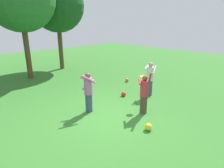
% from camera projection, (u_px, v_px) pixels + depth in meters
% --- Properties ---
extents(ground_plane, '(40.00, 40.00, 0.00)m').
position_uv_depth(ground_plane, '(106.00, 115.00, 7.71)').
color(ground_plane, '#387A2D').
extents(person_thrower, '(0.67, 0.67, 1.81)m').
position_uv_depth(person_thrower, '(144.00, 91.00, 7.60)').
color(person_thrower, '#4C382D').
rests_on(person_thrower, ground_plane).
extents(person_catcher, '(0.72, 0.66, 1.74)m').
position_uv_depth(person_catcher, '(150.00, 76.00, 9.48)').
color(person_catcher, '#38476B').
rests_on(person_catcher, ground_plane).
extents(person_bystander, '(0.73, 0.70, 1.70)m').
position_uv_depth(person_bystander, '(88.00, 89.00, 7.73)').
color(person_bystander, '#38476B').
rests_on(person_bystander, ground_plane).
extents(frisbee, '(0.27, 0.27, 0.08)m').
position_uv_depth(frisbee, '(143.00, 77.00, 8.18)').
color(frisbee, yellow).
extents(ball_red, '(0.24, 0.24, 0.24)m').
position_uv_depth(ball_red, '(124.00, 94.00, 9.68)').
color(ball_red, red).
rests_on(ball_red, ground_plane).
extents(ball_white, '(0.20, 0.20, 0.20)m').
position_uv_depth(ball_white, '(85.00, 87.00, 10.78)').
color(ball_white, white).
rests_on(ball_white, ground_plane).
extents(ball_orange, '(0.23, 0.23, 0.23)m').
position_uv_depth(ball_orange, '(127.00, 80.00, 12.05)').
color(ball_orange, orange).
rests_on(ball_orange, ground_plane).
extents(ball_yellow, '(0.26, 0.26, 0.26)m').
position_uv_depth(ball_yellow, '(148.00, 127.00, 6.62)').
color(ball_yellow, yellow).
rests_on(ball_yellow, ground_plane).
extents(tree_right, '(4.01, 4.01, 6.85)m').
position_uv_depth(tree_right, '(57.00, 5.00, 14.04)').
color(tree_right, brown).
rests_on(tree_right, ground_plane).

